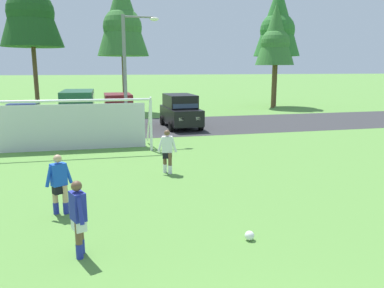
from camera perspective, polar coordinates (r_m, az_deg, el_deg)
ground_plane at (r=18.08m, az=-7.78°, el=-1.08°), size 400.00×400.00×0.00m
parking_lot_strip at (r=25.37m, az=-9.59°, el=2.47°), size 52.00×8.40×0.01m
soccer_ball at (r=9.01m, az=8.66°, el=-13.47°), size 0.22×0.22×0.22m
soccer_goal at (r=18.66m, az=-17.72°, el=2.90°), size 7.46×2.09×2.57m
player_striker_near at (r=10.75m, az=-19.35°, el=-5.77°), size 0.72×0.40×1.64m
player_midfield_center at (r=14.07m, az=-3.74°, el=-1.16°), size 0.71×0.37×1.64m
player_defender_far at (r=8.29m, az=-16.71°, el=-10.74°), size 0.37×0.74×1.64m
parked_car_slot_far_left at (r=26.09m, az=-23.92°, el=3.83°), size 2.05×4.20×1.72m
parked_car_slot_left at (r=24.08m, az=-16.72°, el=4.89°), size 2.27×4.84×2.52m
parked_car_slot_center_left at (r=26.04m, az=-11.01°, el=5.11°), size 2.17×4.62×2.16m
parked_car_slot_center at (r=24.97m, az=-1.75°, el=5.05°), size 2.24×4.65×2.16m
tree_mid_left at (r=35.47m, az=-23.26°, el=19.20°), size 5.02×5.02×13.40m
tree_center_back at (r=34.27m, az=-10.46°, el=18.21°), size 4.38×4.38×11.69m
tree_mid_right at (r=38.31m, az=12.46°, el=15.56°), size 3.72×3.72×9.92m
tree_right_edge at (r=39.78m, az=12.78°, el=17.50°), size 4.51×4.51×12.04m
street_lamp at (r=20.53m, az=-9.50°, el=9.94°), size 2.00×0.32×6.55m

